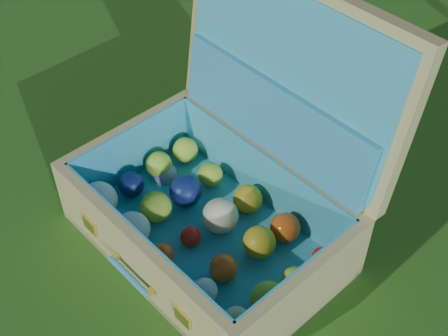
# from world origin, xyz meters

# --- Properties ---
(ground) EXTENTS (60.00, 60.00, 0.00)m
(ground) POSITION_xyz_m (0.00, 0.00, 0.00)
(ground) COLOR #215114
(ground) RESTS_ON ground
(stray_ball) EXTENTS (0.07, 0.07, 0.07)m
(stray_ball) POSITION_xyz_m (-0.40, -0.05, 0.03)
(stray_ball) COLOR teal
(stray_ball) RESTS_ON ground
(suitcase) EXTENTS (0.76, 0.68, 0.60)m
(suitcase) POSITION_xyz_m (-0.18, -0.09, 0.17)
(suitcase) COLOR tan
(suitcase) RESTS_ON ground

